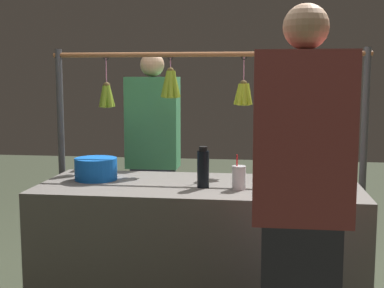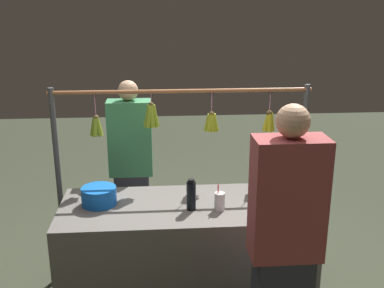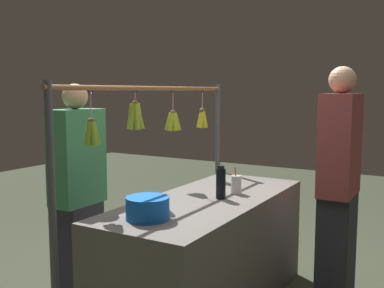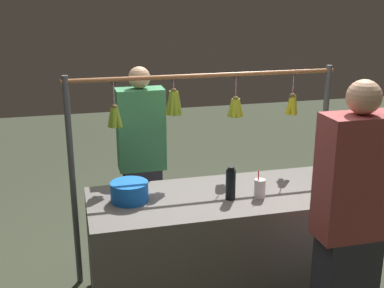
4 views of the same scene
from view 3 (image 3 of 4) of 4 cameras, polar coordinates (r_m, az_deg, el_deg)
market_counter at (r=3.26m, az=1.97°, el=-13.70°), size 1.83×0.74×0.80m
display_rack at (r=3.31m, az=-4.65°, el=-0.66°), size 2.04×0.13×1.59m
water_bottle at (r=3.11m, az=3.65°, el=-4.93°), size 0.07×0.07×0.23m
blue_bucket at (r=2.64m, az=-5.61°, el=-8.04°), size 0.25×0.25×0.13m
drink_cup at (r=3.28m, az=5.60°, el=-5.11°), size 0.08×0.08×0.19m
vendor_person at (r=3.27m, az=-14.15°, el=-6.80°), size 0.38×0.20×1.59m
customer_person at (r=3.35m, az=17.94°, el=-5.56°), size 0.40×0.22×1.70m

